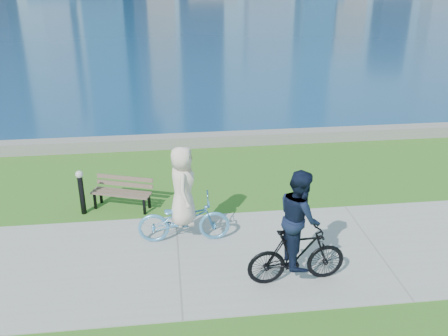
% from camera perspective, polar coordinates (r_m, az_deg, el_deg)
% --- Properties ---
extents(ground, '(320.00, 320.00, 0.00)m').
position_cam_1_polar(ground, '(9.98, -5.21, -10.53)').
color(ground, '#2D6119').
rests_on(ground, ground).
extents(concrete_path, '(80.00, 3.50, 0.02)m').
position_cam_1_polar(concrete_path, '(9.98, -5.22, -10.48)').
color(concrete_path, gray).
rests_on(concrete_path, ground).
extents(seawall, '(90.00, 0.50, 0.35)m').
position_cam_1_polar(seawall, '(15.45, -6.09, 3.04)').
color(seawall, slate).
rests_on(seawall, ground).
extents(park_bench, '(1.48, 0.91, 0.72)m').
position_cam_1_polar(park_bench, '(11.90, -11.51, -2.48)').
color(park_bench, black).
rests_on(park_bench, ground).
extents(bollard_lamp, '(0.17, 0.17, 1.08)m').
position_cam_1_polar(bollard_lamp, '(11.76, -16.01, -2.36)').
color(bollard_lamp, black).
rests_on(bollard_lamp, ground).
extents(cyclist_woman, '(0.72, 1.92, 2.09)m').
position_cam_1_polar(cyclist_woman, '(10.20, -4.66, -4.48)').
color(cyclist_woman, '#59A6D8').
rests_on(cyclist_woman, ground).
extents(cyclist_man, '(0.71, 1.83, 2.21)m').
position_cam_1_polar(cyclist_man, '(8.97, 8.46, -7.83)').
color(cyclist_man, black).
rests_on(cyclist_man, ground).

